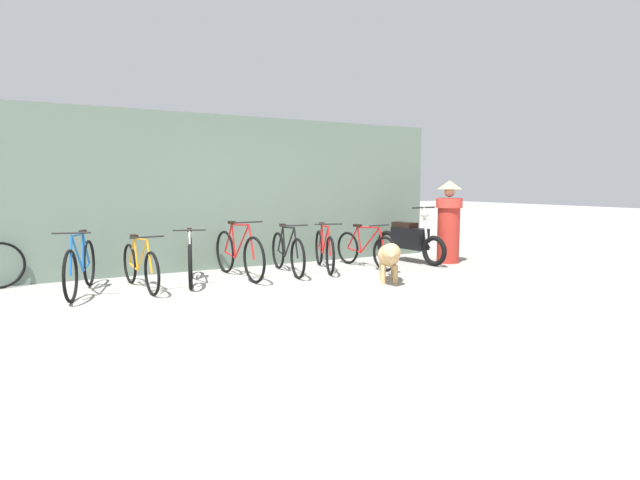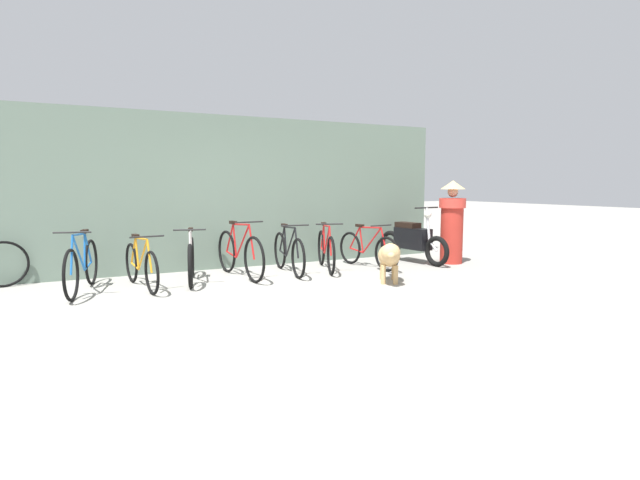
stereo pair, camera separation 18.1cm
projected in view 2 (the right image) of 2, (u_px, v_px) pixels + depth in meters
The scene contains 13 objects.
ground_plane at pixel (290, 304), 6.20m from camera, with size 60.00×60.00×0.00m, color gray.
shop_wall_back at pixel (221, 193), 8.77m from camera, with size 8.85×0.20×2.68m.
bicycle_0 at pixel (82, 266), 6.85m from camera, with size 0.57×1.72×0.88m.
bicycle_1 at pixel (141, 265), 7.12m from camera, with size 0.46×1.64×0.79m.
bicycle_2 at pixel (191, 260), 7.58m from camera, with size 0.53×1.59×0.84m.
bicycle_3 at pixel (240, 254), 7.97m from camera, with size 0.46×1.81×0.92m.
bicycle_4 at pixel (289, 253), 8.33m from camera, with size 0.46×1.69×0.85m.
bicycle_5 at pixel (326, 250), 8.68m from camera, with size 0.63×1.64×0.84m.
bicycle_6 at pixel (367, 249), 8.90m from camera, with size 0.46×1.61×0.79m.
motorcycle at pixel (413, 240), 9.51m from camera, with size 0.58×1.80×1.07m.
stray_dog at pixel (389, 256), 7.49m from camera, with size 0.71×1.01×0.64m.
person_in_robes at pixel (452, 221), 9.37m from camera, with size 0.51×0.51×1.56m.
spare_tire_left at pixel (4, 264), 7.19m from camera, with size 0.66×0.22×0.68m.
Camera 2 is at (-2.42, -5.59, 1.48)m, focal length 28.00 mm.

